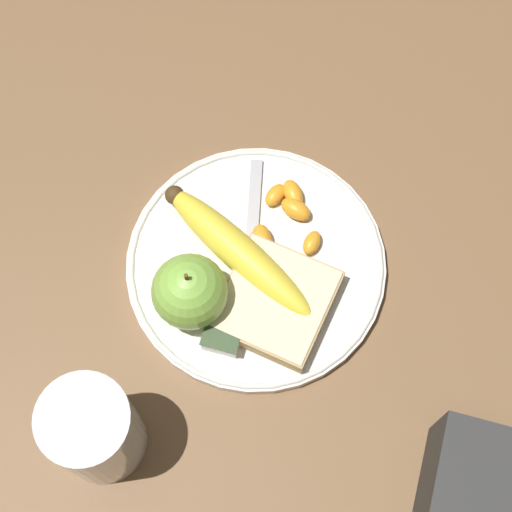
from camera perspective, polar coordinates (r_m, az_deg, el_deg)
The scene contains 14 objects.
ground_plane at distance 0.85m, azimuth 0.00°, elevation -0.78°, with size 3.00×3.00×0.00m, color brown.
plate at distance 0.85m, azimuth 0.00°, elevation -0.59°, with size 0.26×0.26×0.01m.
juice_glass at distance 0.77m, azimuth -10.72°, elevation -11.40°, with size 0.08×0.08×0.11m.
apple at distance 0.80m, azimuth -4.45°, elevation -2.38°, with size 0.07×0.07×0.08m.
banana at distance 0.83m, azimuth -1.27°, elevation 0.31°, with size 0.12×0.18×0.04m.
bread_slice at distance 0.82m, azimuth 1.32°, elevation -3.07°, with size 0.12×0.12×0.02m.
fork at distance 0.84m, azimuth -0.38°, elevation -0.21°, with size 0.18×0.06×0.00m.
jam_packet at distance 0.81m, azimuth -2.13°, elevation -5.01°, with size 0.04×0.04×0.02m.
orange_segment_0 at distance 0.86m, azimuth 1.11°, elevation 4.13°, with size 0.03×0.02×0.01m.
orange_segment_1 at distance 0.86m, azimuth 2.66°, elevation 3.14°, with size 0.03×0.04×0.02m.
orange_segment_2 at distance 0.84m, azimuth 3.74°, elevation 0.88°, with size 0.03×0.02×0.01m.
orange_segment_3 at distance 0.86m, azimuth 2.48°, elevation 4.21°, with size 0.03×0.03×0.02m.
orange_segment_4 at distance 0.84m, azimuth 0.09°, elevation 1.15°, with size 0.04×0.03×0.02m.
condiment_caddy at distance 0.78m, azimuth 14.62°, elevation -14.39°, with size 0.09×0.09×0.09m.
Camera 1 is at (0.29, 0.08, 0.80)m, focal length 60.00 mm.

